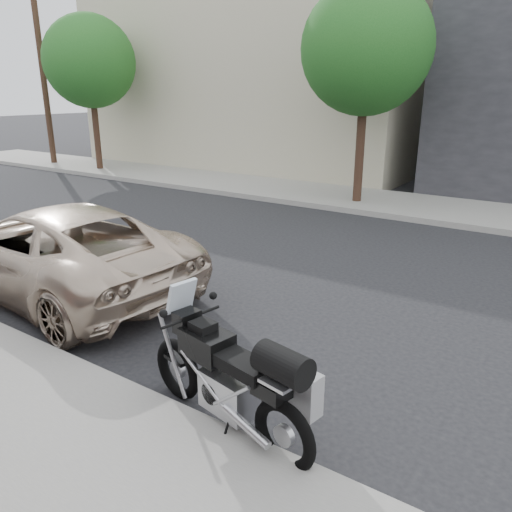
{
  "coord_description": "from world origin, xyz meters",
  "views": [
    {
      "loc": [
        -3.42,
        7.11,
        3.13
      ],
      "look_at": [
        0.32,
        1.58,
        0.9
      ],
      "focal_mm": 35.0,
      "sensor_mm": 36.0,
      "label": 1
    }
  ],
  "objects": [
    {
      "name": "ground",
      "position": [
        0.0,
        0.0,
        0.0
      ],
      "size": [
        120.0,
        120.0,
        0.0
      ],
      "primitive_type": "plane",
      "color": "black",
      "rests_on": "ground"
    },
    {
      "name": "street_tree_right",
      "position": [
        13.0,
        -6.0,
        4.14
      ],
      "size": [
        3.4,
        3.4,
        5.7
      ],
      "color": "#372319",
      "rests_on": "far_sidewalk"
    },
    {
      "name": "far_sidewalk",
      "position": [
        0.0,
        -6.5,
        0.07
      ],
      "size": [
        44.0,
        3.0,
        0.15
      ],
      "primitive_type": "cube",
      "color": "gray",
      "rests_on": "ground"
    },
    {
      "name": "far_building_cream",
      "position": [
        9.0,
        -13.5,
        4.0
      ],
      "size": [
        14.0,
        11.0,
        8.0
      ],
      "color": "#B5AE91",
      "rests_on": "ground"
    },
    {
      "name": "motorcycle",
      "position": [
        -1.04,
        3.9,
        0.59
      ],
      "size": [
        2.16,
        0.78,
        1.38
      ],
      "rotation": [
        0.0,
        0.0,
        -0.19
      ],
      "color": "black",
      "rests_on": "ground"
    },
    {
      "name": "street_tree_mid",
      "position": [
        2.0,
        -6.0,
        4.14
      ],
      "size": [
        3.4,
        3.4,
        5.7
      ],
      "color": "#372319",
      "rests_on": "far_sidewalk"
    },
    {
      "name": "minivan",
      "position": [
        3.5,
        2.6,
        0.71
      ],
      "size": [
        5.27,
        2.74,
        1.42
      ],
      "primitive_type": "imported",
      "rotation": [
        0.0,
        0.0,
        1.49
      ],
      "color": "#C5AF99",
      "rests_on": "ground"
    },
    {
      "name": "utility_pole",
      "position": [
        16.0,
        -6.0,
        3.5
      ],
      "size": [
        0.24,
        0.24,
        6.7
      ],
      "primitive_type": "cylinder",
      "color": "#372319",
      "rests_on": "far_sidewalk"
    }
  ]
}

